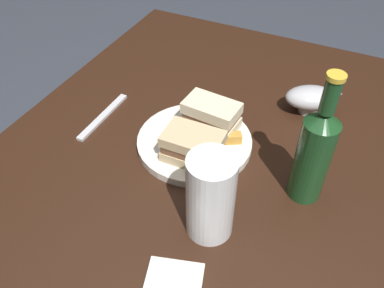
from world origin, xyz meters
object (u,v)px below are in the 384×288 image
Objects in this scene: pint_glass at (210,201)px; gravy_boat at (311,98)px; plate at (194,142)px; cider_bottle at (314,152)px; fork at (103,116)px; sandwich_half_left at (193,146)px; sandwich_half_right at (213,116)px.

pint_glass is 1.21× the size of gravy_boat.
cider_bottle reaches higher than plate.
fork is at bearing -92.78° from cider_bottle.
sandwich_half_right is (-0.10, -0.00, 0.00)m from sandwich_half_left.
plate is at bearing -87.81° from fork.
sandwich_half_right is at bearing -157.85° from pint_glass.
sandwich_half_right is at bearing -76.27° from fork.
sandwich_half_right is at bearing -110.10° from cider_bottle.
sandwich_half_right is 0.26m from fork.
cider_bottle is at bearing 11.22° from gravy_boat.
pint_glass reaches higher than fork.
gravy_boat is at bearing -61.42° from fork.
fork is at bearing -99.87° from sandwich_half_left.
pint_glass is at bearing -40.82° from cider_bottle.
sandwich_half_right is (-0.05, 0.02, 0.04)m from plate.
sandwich_half_right is 0.88× the size of gravy_boat.
fork is (0.06, -0.25, -0.05)m from sandwich_half_right.
sandwich_half_left is (0.05, 0.02, 0.04)m from plate.
plate is 0.22m from pint_glass.
pint_glass is at bearing 35.53° from sandwich_half_left.
sandwich_half_left is 0.44× the size of cider_bottle.
plate is 1.37× the size of fork.
fork is at bearing -61.79° from gravy_boat.
gravy_boat is 0.52× the size of cider_bottle.
gravy_boat is 0.77× the size of fork.
pint_glass is 0.39m from fork.
sandwich_half_right is at bearing 160.08° from plate.
gravy_boat is at bearing 138.66° from plate.
plate is 1.47× the size of pint_glass.
plate reaches higher than fork.
sandwich_half_left is at bearing -144.47° from pint_glass.
fork is (-0.17, -0.35, -0.07)m from pint_glass.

